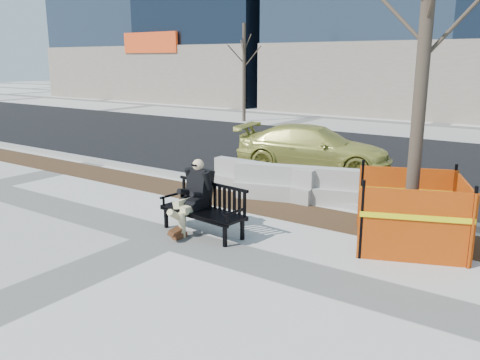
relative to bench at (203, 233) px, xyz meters
The scene contains 11 objects.
ground 0.65m from the bench, 126.40° to the right, with size 120.00×120.00×0.00m, color beige.
mulch_strip 2.11m from the bench, 100.49° to the left, with size 40.00×1.20×0.02m, color #47301C.
asphalt_street 8.29m from the bench, 92.66° to the left, with size 60.00×10.40×0.01m, color black.
curb 3.05m from the bench, 97.24° to the left, with size 60.00×0.25×0.12m, color #9E9B93.
bench is the anchor object (origin of this frame).
seated_man 0.24m from the bench, 163.03° to the left, with size 0.57×0.95×1.34m, color black, non-canonical shape.
tree_fence 3.58m from the bench, 25.97° to the left, with size 2.56×2.56×6.40m, color #E34D0A, non-canonical shape.
sedan 5.97m from the bench, 97.58° to the left, with size 1.77×4.35×1.26m, color #BCB94F.
jersey_barrier_left 2.90m from the bench, 100.48° to the left, with size 2.66×0.53×0.76m, color #A09E96, non-canonical shape.
jersey_barrier_right 2.88m from the bench, 83.36° to the left, with size 2.79×0.56×0.80m, color #ABA8A0, non-canonical shape.
far_tree_left 16.76m from the bench, 122.02° to the left, with size 1.91×1.91×5.17m, color #4F4032, non-canonical shape.
Camera 1 is at (5.83, -6.08, 3.08)m, focal length 37.16 mm.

